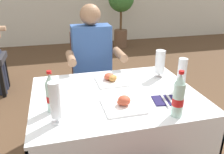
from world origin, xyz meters
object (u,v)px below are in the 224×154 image
Objects in this scene: beer_glass_middle at (56,103)px; seated_diner_far at (93,64)px; cola_bottle_secondary at (178,97)px; napkin_cutlery_set at (167,100)px; main_dining_table at (116,116)px; plate_near_camera at (123,103)px; beer_glass_left at (182,74)px; beer_glass_right at (160,64)px; cola_bottle_primary at (51,94)px; plate_far_diner at (111,79)px; chair_far_diner_seat at (94,75)px; potted_plant_corner at (121,6)px.

seated_diner_far is at bearing 69.40° from beer_glass_middle.
napkin_cutlery_set is at bearing 80.70° from cola_bottle_secondary.
cola_bottle_secondary reaches higher than main_dining_table.
beer_glass_left is at bearing 14.25° from plate_near_camera.
beer_glass_middle reaches higher than beer_glass_right.
main_dining_table is at bearing 16.65° from cola_bottle_primary.
cola_bottle_primary is (-0.44, -0.33, 0.09)m from plate_far_diner.
plate_near_camera reaches higher than napkin_cutlery_set.
beer_glass_left is at bearing -9.00° from main_dining_table.
main_dining_table is at bearing -90.00° from chair_far_diner_seat.
main_dining_table is 0.53m from beer_glass_right.
beer_glass_left reaches higher than napkin_cutlery_set.
plate_near_camera is at bearing -8.03° from cola_bottle_primary.
beer_glass_right is (0.41, 0.20, 0.28)m from main_dining_table.
potted_plant_corner is at bearing 79.53° from beer_glass_left.
napkin_cutlery_set is (0.70, -0.06, -0.10)m from cola_bottle_primary.
plate_near_camera is at bearing -165.75° from beer_glass_left.
beer_glass_left is 0.93× the size of cola_bottle_primary.
plate_near_camera is 0.43m from cola_bottle_primary.
seated_diner_far is at bearing -105.29° from chair_far_diner_seat.
main_dining_table is 4.74× the size of plate_far_diner.
napkin_cutlery_set is at bearing -55.56° from plate_far_diner.
plate_near_camera reaches higher than main_dining_table.
beer_glass_left is 0.86m from cola_bottle_primary.
main_dining_table is at bearing -154.19° from beer_glass_right.
seated_diner_far is at bearing 91.77° from plate_near_camera.
potted_plant_corner is at bearing 77.79° from cola_bottle_secondary.
beer_glass_middle is 0.92m from beer_glass_right.
potted_plant_corner reaches higher than cola_bottle_primary.
napkin_cutlery_set is at bearing 0.17° from plate_near_camera.
seated_diner_far is 0.69m from beer_glass_right.
beer_glass_right is at bearing 72.30° from napkin_cutlery_set.
plate_far_diner is at bearing 47.94° from beer_glass_middle.
beer_glass_left is (0.47, -0.78, 0.16)m from seated_diner_far.
beer_glass_left is (0.42, -0.27, 0.10)m from plate_far_diner.
potted_plant_corner reaches higher than plate_far_diner.
cola_bottle_primary reaches higher than napkin_cutlery_set.
chair_far_diner_seat is 0.65m from plate_far_diner.
chair_far_diner_seat is 0.77× the size of seated_diner_far.
napkin_cutlery_set is at bearing -144.11° from beer_glass_left.
cola_bottle_primary is at bearing -163.35° from main_dining_table.
beer_glass_left is at bearing -82.84° from beer_glass_right.
beer_glass_middle is at bearing -110.08° from chair_far_diner_seat.
beer_glass_right is at bearing -56.96° from chair_far_diner_seat.
napkin_cutlery_set is (0.29, -1.00, 0.19)m from chair_far_diner_seat.
beer_glass_middle is at bearing -111.00° from potted_plant_corner.
plate_far_diner is (0.02, 0.21, 0.19)m from main_dining_table.
cola_bottle_primary is 4.19m from potted_plant_corner.
potted_plant_corner is (1.54, 4.02, 0.07)m from beer_glass_middle.
main_dining_table is at bearing 147.66° from napkin_cutlery_set.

